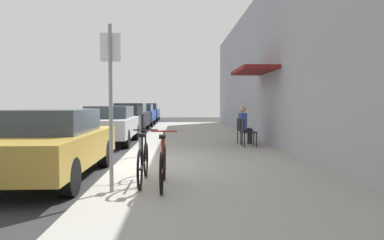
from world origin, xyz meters
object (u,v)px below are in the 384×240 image
object	(u,v)px
bicycle_0	(163,165)
seated_patron_1	(244,124)
bicycle_1	(143,162)
cafe_chair_1	(242,129)
parked_car_2	(131,117)
street_sign	(111,95)
parking_meter	(140,127)
cafe_chair_0	(247,131)
parked_car_0	(50,143)
parked_car_3	(141,114)
parked_car_1	(110,124)
parked_car_4	(148,112)

from	to	relation	value
bicycle_0	seated_patron_1	world-z (taller)	seated_patron_1
bicycle_1	cafe_chair_1	world-z (taller)	bicycle_1
parked_car_2	street_sign	bearing A→B (deg)	-83.75
parking_meter	cafe_chair_0	size ratio (longest dim) A/B	1.52
parked_car_0	cafe_chair_0	world-z (taller)	parked_car_0
parked_car_0	parked_car_3	xyz separation A→B (m)	(0.00, 17.47, 0.03)
cafe_chair_0	seated_patron_1	bearing A→B (deg)	85.57
seated_patron_1	parked_car_1	bearing A→B (deg)	164.52
bicycle_1	cafe_chair_0	world-z (taller)	bicycle_1
parked_car_1	bicycle_0	distance (m)	7.87
street_sign	cafe_chair_1	bearing A→B (deg)	63.64
parked_car_0	cafe_chair_0	bearing A→B (deg)	41.30
bicycle_0	cafe_chair_1	xyz separation A→B (m)	(2.43, 6.20, 0.14)
parked_car_1	cafe_chair_1	bearing A→B (deg)	-15.74
parked_car_4	cafe_chair_1	bearing A→B (deg)	-75.70
parked_car_1	bicycle_1	distance (m)	7.48
parked_car_0	cafe_chair_1	world-z (taller)	parked_car_0
parked_car_2	street_sign	xyz separation A→B (m)	(1.50, -13.70, 0.87)
parking_meter	parked_car_4	bearing A→B (deg)	94.16
parked_car_4	street_sign	world-z (taller)	street_sign
parked_car_1	cafe_chair_0	distance (m)	5.17
cafe_chair_1	cafe_chair_0	bearing A→B (deg)	-90.03
parked_car_4	cafe_chair_1	world-z (taller)	parked_car_4
parking_meter	parked_car_1	bearing A→B (deg)	110.66
parked_car_1	bicycle_1	world-z (taller)	parked_car_1
cafe_chair_0	bicycle_0	bearing A→B (deg)	-114.16
parked_car_4	seated_patron_1	size ratio (longest dim) A/B	3.41
parked_car_1	cafe_chair_1	world-z (taller)	parked_car_1
parking_meter	street_sign	distance (m)	3.80
cafe_chair_1	parked_car_2	bearing A→B (deg)	123.28
parked_car_3	parking_meter	world-z (taller)	parking_meter
bicycle_0	seated_patron_1	size ratio (longest dim) A/B	1.33
parked_car_0	street_sign	bearing A→B (deg)	-46.51
parked_car_2	street_sign	world-z (taller)	street_sign
parked_car_2	bicycle_0	xyz separation A→B (m)	(2.29, -13.39, -0.29)
parking_meter	bicycle_0	distance (m)	3.52
parked_car_0	parking_meter	world-z (taller)	parking_meter
parked_car_0	street_sign	xyz separation A→B (m)	(1.50, -1.58, 0.92)
street_sign	bicycle_0	world-z (taller)	street_sign
parked_car_0	bicycle_1	bearing A→B (deg)	-26.73
parked_car_1	parked_car_4	size ratio (longest dim) A/B	1.00
cafe_chair_0	parked_car_0	bearing A→B (deg)	-138.70
parked_car_2	street_sign	distance (m)	13.81
parked_car_3	parked_car_0	bearing A→B (deg)	-90.00
parked_car_3	parked_car_4	world-z (taller)	parked_car_4
cafe_chair_0	parked_car_1	bearing A→B (deg)	155.99
parked_car_0	street_sign	distance (m)	2.37
parked_car_2	parking_meter	world-z (taller)	parked_car_2
bicycle_1	cafe_chair_0	size ratio (longest dim) A/B	1.97
cafe_chair_0	cafe_chair_1	bearing A→B (deg)	89.97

